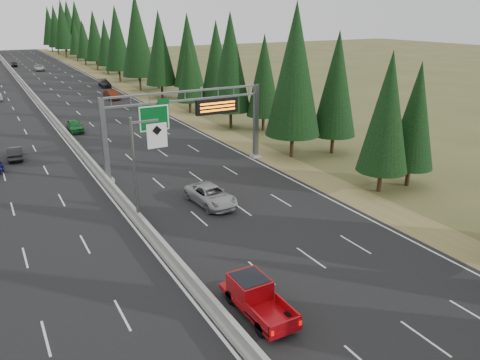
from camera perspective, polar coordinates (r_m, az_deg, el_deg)
name	(u,v)px	position (r m, az deg, el deg)	size (l,w,h in m)	color
road	(39,104)	(88.10, -23.31, 8.55)	(32.00, 260.00, 0.08)	black
shoulder_right	(140,95)	(91.63, -12.12, 10.10)	(3.60, 260.00, 0.06)	olive
median_barrier	(39,101)	(88.04, -23.34, 8.79)	(0.70, 260.00, 0.85)	gray
sign_gantry	(192,117)	(45.97, -5.82, 7.62)	(16.75, 0.98, 7.80)	slate
hov_sign_pole	(142,163)	(34.31, -11.85, 2.09)	(2.80, 0.50, 8.00)	slate
tree_row_right	(154,44)	(92.65, -10.43, 15.95)	(11.33, 243.62, 18.72)	black
silver_minivan	(211,195)	(38.13, -3.56, -1.89)	(2.52, 5.47, 1.52)	#A0A1A5
red_pickup	(254,294)	(25.23, 1.67, -13.67)	(1.88, 5.25, 1.71)	black
car_ahead_green	(75,126)	(65.14, -19.49, 6.25)	(1.81, 4.50, 1.53)	#166024
car_ahead_dkred	(112,95)	(87.82, -15.35, 9.99)	(1.69, 4.86, 1.60)	#4D190B
car_ahead_dkgrey	(105,83)	(102.94, -16.17, 11.24)	(2.02, 4.97, 1.44)	black
car_ahead_white	(39,68)	(137.91, -23.28, 12.46)	(2.44, 5.30, 1.47)	silver
car_ahead_far	(14,64)	(150.69, -25.85, 12.59)	(1.63, 4.05, 1.38)	black
car_onc_near	(15,153)	(55.30, -25.75, 2.99)	(1.42, 4.06, 1.34)	black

